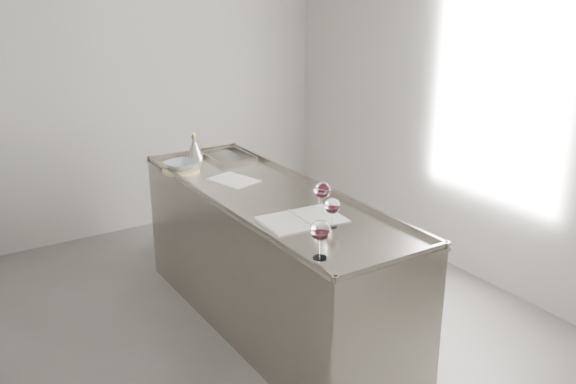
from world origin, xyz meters
TOP-DOWN VIEW (x-y plane):
  - room_shell at (0.00, 0.00)m, footprint 4.54×5.04m
  - counter at (0.50, 0.30)m, footprint 0.77×2.42m
  - wine_glass_left at (0.23, -0.64)m, footprint 0.10×0.10m
  - wine_glass_middle at (0.52, -0.34)m, footprint 0.09×0.09m
  - wine_glass_right at (0.61, -0.13)m, footprint 0.10×0.10m
  - wine_glass_small at (0.65, -0.03)m, footprint 0.07×0.07m
  - notebook at (0.43, -0.17)m, footprint 0.49×0.36m
  - loose_paper_top at (0.45, 0.71)m, footprint 0.31×0.38m
  - trivet at (0.23, 1.10)m, footprint 0.36×0.36m
  - ceramic_bowl at (0.22, 1.10)m, footprint 0.27×0.27m
  - wine_funnel at (0.44, 1.33)m, footprint 0.16×0.16m

SIDE VIEW (x-z plane):
  - counter at x=0.50m, z-range -0.01..0.96m
  - loose_paper_top at x=0.45m, z-range 0.94..0.94m
  - notebook at x=0.43m, z-range 0.94..0.96m
  - trivet at x=0.23m, z-range 0.94..0.96m
  - ceramic_bowl at x=0.22m, z-range 0.96..1.01m
  - wine_funnel at x=0.44m, z-range 0.90..1.13m
  - wine_glass_small at x=0.65m, z-range 0.97..1.11m
  - wine_glass_middle at x=0.52m, z-range 0.98..1.15m
  - wine_glass_right at x=0.61m, z-range 0.98..1.17m
  - wine_glass_left at x=0.23m, z-range 0.98..1.19m
  - room_shell at x=0.00m, z-range -0.02..2.82m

